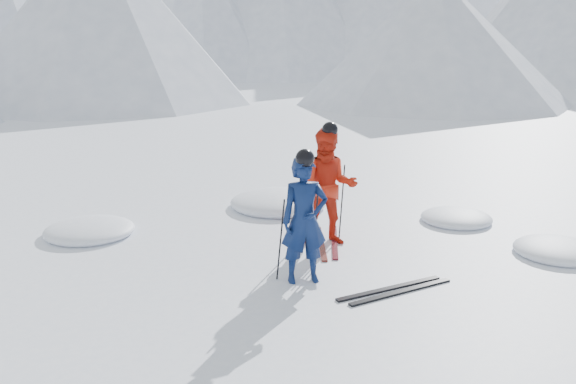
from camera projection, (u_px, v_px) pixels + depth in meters
name	position (u px, v px, depth m)	size (l,w,h in m)	color
ground	(423.00, 257.00, 9.56)	(160.00, 160.00, 0.00)	white
skier_blue	(304.00, 220.00, 8.42)	(0.65, 0.43, 1.79)	#0C1C49
skier_red	(329.00, 187.00, 9.97)	(0.94, 0.73, 1.93)	red
pole_blue_left	(281.00, 240.00, 8.54)	(0.02, 0.02, 1.19)	black
pole_blue_right	(315.00, 234.00, 8.80)	(0.02, 0.02, 1.19)	black
pole_red_left	(306.00, 204.00, 10.19)	(0.02, 0.02, 1.29)	black
pole_red_right	(342.00, 202.00, 10.28)	(0.02, 0.02, 1.29)	black
ski_worn_left	(321.00, 243.00, 10.17)	(0.09, 1.70, 0.03)	black
ski_worn_right	(335.00, 242.00, 10.24)	(0.09, 1.70, 0.03)	black
ski_loose_a	(390.00, 288.00, 8.34)	(0.09, 1.70, 0.03)	black
ski_loose_b	(401.00, 292.00, 8.23)	(0.09, 1.70, 0.03)	black
snow_lumps	(300.00, 221.00, 11.42)	(8.54, 5.69, 0.43)	white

